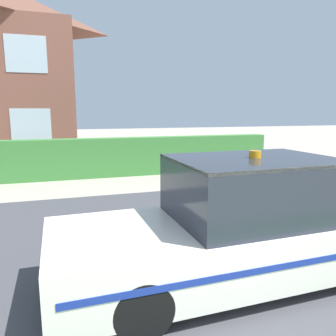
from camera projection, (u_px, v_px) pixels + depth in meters
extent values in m
cube|color=#424247|center=(162.00, 237.00, 5.54)|extent=(28.00, 6.20, 0.01)
cube|color=#3D7F38|center=(128.00, 157.00, 10.83)|extent=(10.06, 0.51, 1.26)
cylinder|color=black|center=(115.00, 249.00, 4.35)|extent=(0.59, 0.21, 0.58)
cylinder|color=black|center=(142.00, 309.00, 3.02)|extent=(0.59, 0.21, 0.58)
cylinder|color=black|center=(289.00, 225.00, 5.24)|extent=(0.59, 0.21, 0.58)
cube|color=silver|center=(236.00, 242.00, 4.10)|extent=(4.55, 1.72, 0.63)
cube|color=#232833|center=(254.00, 187.00, 4.05)|extent=(1.99, 1.50, 0.74)
cube|color=silver|center=(255.00, 159.00, 3.99)|extent=(1.99, 1.50, 0.04)
cube|color=navy|center=(208.00, 219.00, 4.85)|extent=(4.29, 0.10, 0.07)
cube|color=navy|center=(278.00, 268.00, 3.33)|extent=(4.29, 0.10, 0.07)
cylinder|color=orange|center=(255.00, 154.00, 3.98)|extent=(0.14, 0.14, 0.09)
cube|color=silver|center=(31.00, 126.00, 12.11)|extent=(1.40, 0.02, 1.30)
cube|color=silver|center=(26.00, 54.00, 11.67)|extent=(1.40, 0.02, 1.30)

